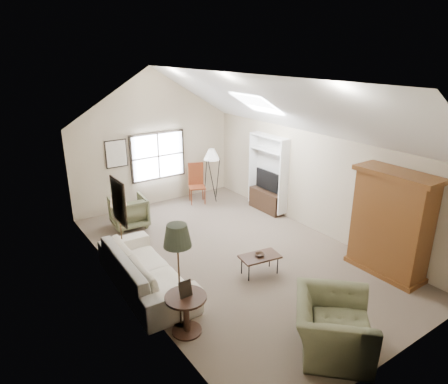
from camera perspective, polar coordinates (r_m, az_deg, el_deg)
room_shell at (r=8.20m, az=1.62°, el=11.16°), size 5.01×8.01×4.00m
window at (r=11.96m, az=-9.40°, el=5.10°), size 1.72×0.08×1.42m
skylight at (r=9.69m, az=4.75°, el=12.53°), size 0.80×1.20×0.52m
wall_art at (r=9.37m, az=-15.00°, el=2.29°), size 1.97×3.71×0.88m
armoire at (r=8.78m, az=22.76°, el=-4.20°), size 0.60×1.50×2.20m
tv_alcove at (r=11.32m, az=6.29°, el=2.81°), size 0.32×1.30×2.10m
media_console at (r=11.58m, az=6.06°, el=-1.23°), size 0.34×1.18×0.60m
tv_panel at (r=11.37m, az=6.18°, el=1.69°), size 0.05×0.90×0.55m
sofa at (r=8.05m, az=-11.17°, el=-10.77°), size 1.19×2.78×0.80m
armchair_near at (r=6.68m, az=15.26°, el=-17.99°), size 1.74×1.74×0.85m
armchair_far at (r=10.76m, az=-13.44°, el=-2.79°), size 0.93×0.96×0.81m
coffee_table at (r=8.46m, az=5.11°, el=-10.30°), size 0.88×0.58×0.42m
bowl at (r=8.34m, az=5.16°, el=-8.92°), size 0.23×0.23×0.05m
side_table at (r=6.87m, az=-5.41°, el=-16.97°), size 0.72×0.72×0.69m
side_chair at (r=12.03m, az=-3.88°, el=1.20°), size 0.61×0.61×1.20m
tripod_lamp at (r=12.19m, az=-1.76°, el=2.55°), size 0.60×0.60×1.64m
dark_lamp at (r=6.67m, az=-6.45°, el=-11.88°), size 0.48×0.48×1.91m
tan_lamp at (r=8.84m, az=-14.56°, el=-4.78°), size 0.36×0.36×1.72m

